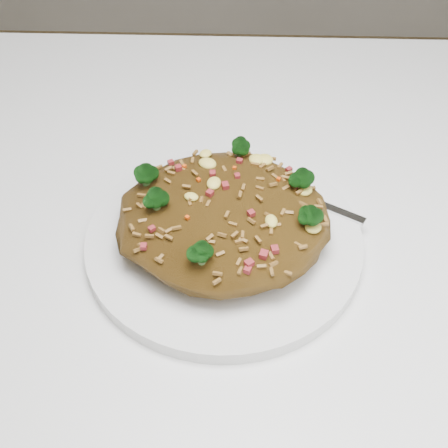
{
  "coord_description": "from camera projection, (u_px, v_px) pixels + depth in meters",
  "views": [
    {
      "loc": [
        0.04,
        -0.36,
        1.18
      ],
      "look_at": [
        0.02,
        0.02,
        0.78
      ],
      "focal_mm": 50.0,
      "sensor_mm": 36.0,
      "label": 1
    }
  ],
  "objects": [
    {
      "name": "fried_rice",
      "position": [
        224.0,
        212.0,
        0.55
      ],
      "size": [
        0.19,
        0.17,
        0.06
      ],
      "color": "brown",
      "rests_on": "plate"
    },
    {
      "name": "dining_table",
      "position": [
        199.0,
        320.0,
        0.63
      ],
      "size": [
        1.2,
        0.8,
        0.75
      ],
      "color": "white",
      "rests_on": "ground"
    },
    {
      "name": "fork",
      "position": [
        294.0,
        194.0,
        0.6
      ],
      "size": [
        0.15,
        0.09,
        0.0
      ],
      "rotation": [
        0.0,
        0.0,
        -0.51
      ],
      "color": "silver",
      "rests_on": "plate"
    },
    {
      "name": "plate",
      "position": [
        224.0,
        241.0,
        0.57
      ],
      "size": [
        0.25,
        0.25,
        0.01
      ],
      "primitive_type": "cylinder",
      "color": "white",
      "rests_on": "dining_table"
    }
  ]
}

